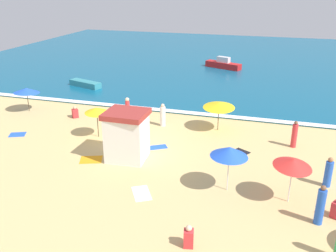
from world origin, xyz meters
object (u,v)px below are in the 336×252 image
beachgoer_4 (128,111)px  beachgoer_8 (75,113)px  beach_umbrella_3 (97,110)px  beachgoer_3 (189,237)px  beach_umbrella_1 (219,105)px  beachgoer_0 (163,116)px  small_boat_1 (85,84)px  beachgoer_6 (294,135)px  beachgoer_1 (328,173)px  beach_umbrella_5 (26,90)px  beach_umbrella_4 (293,163)px  beach_umbrella_6 (229,152)px  small_boat_0 (223,64)px  beachgoer_9 (320,206)px  lifeguard_cabana (127,135)px

beachgoer_4 → beachgoer_8: bearing=179.2°
beach_umbrella_3 → beachgoer_3: 12.19m
beach_umbrella_1 → beachgoer_0: 4.01m
beach_umbrella_3 → small_boat_1: bearing=122.2°
beach_umbrella_1 → beachgoer_4: size_ratio=1.21×
beachgoer_0 → beachgoer_6: size_ratio=0.96×
beachgoer_4 → small_boat_1: (-7.56, 7.71, -0.59)m
beachgoer_1 → beachgoer_3: beachgoer_1 is taller
beach_umbrella_1 → beach_umbrella_5: size_ratio=0.89×
beach_umbrella_4 → beachgoer_6: beach_umbrella_4 is taller
beach_umbrella_5 → beachgoer_8: bearing=-3.9°
beach_umbrella_6 → small_boat_0: size_ratio=0.54×
small_boat_0 → small_boat_1: 16.31m
beachgoer_0 → beachgoer_8: size_ratio=1.82×
beachgoer_0 → beach_umbrella_4: bearing=-41.6°
beach_umbrella_1 → beachgoer_3: beach_umbrella_1 is taller
beachgoer_8 → small_boat_1: beachgoer_8 is taller
beach_umbrella_5 → beach_umbrella_6: bearing=-23.8°
beach_umbrella_1 → beachgoer_8: beach_umbrella_1 is taller
beachgoer_0 → beachgoer_9: size_ratio=0.89×
beach_umbrella_1 → beach_umbrella_6: (1.75, -7.66, 0.28)m
lifeguard_cabana → beachgoer_8: bearing=140.7°
lifeguard_cabana → beach_umbrella_4: bearing=-13.0°
small_boat_0 → beach_umbrella_4: bearing=-74.9°
beach_umbrella_1 → small_boat_1: bearing=153.1°
beachgoer_8 → beachgoer_1: bearing=-17.1°
beachgoer_9 → small_boat_1: size_ratio=0.52×
lifeguard_cabana → beach_umbrella_5: 11.96m
beach_umbrella_4 → beachgoer_1: bearing=47.5°
beachgoer_4 → beachgoer_8: (-4.27, 0.06, -0.58)m
beach_umbrella_4 → beachgoer_8: 16.98m
beachgoer_3 → beach_umbrella_4: bearing=49.8°
beach_umbrella_1 → beach_umbrella_5: (-14.87, -0.32, -0.12)m
small_boat_0 → beach_umbrella_3: bearing=-102.1°
small_boat_0 → beach_umbrella_1: bearing=-82.2°
beachgoer_9 → beach_umbrella_5: bearing=156.7°
beach_umbrella_1 → beach_umbrella_6: size_ratio=1.02×
beachgoer_6 → lifeguard_cabana: bearing=-154.4°
beach_umbrella_5 → beachgoer_4: (8.51, -0.35, -0.71)m
beachgoer_8 → beachgoer_3: bearing=-45.2°
beachgoer_8 → beachgoer_9: (16.47, -8.65, 0.47)m
beachgoer_6 → beachgoer_9: 7.87m
lifeguard_cabana → beachgoer_1: (10.72, -0.03, -0.72)m
beach_umbrella_3 → beachgoer_3: size_ratio=2.32×
beachgoer_1 → beachgoer_6: bearing=109.3°
beachgoer_4 → small_boat_1: bearing=134.4°
beach_umbrella_6 → beachgoer_4: bearing=139.2°
beach_umbrella_1 → beach_umbrella_3: 8.08m
beach_umbrella_3 → beachgoer_0: size_ratio=1.37×
beachgoer_3 → beachgoer_4: (-7.29, 11.60, 0.54)m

